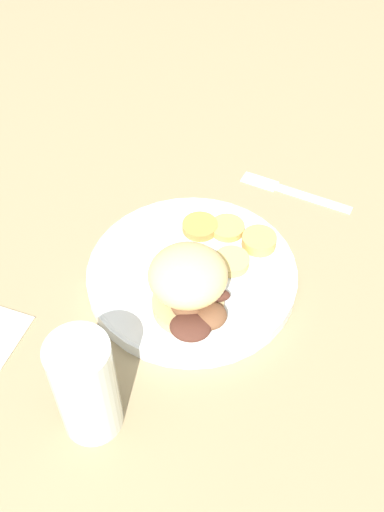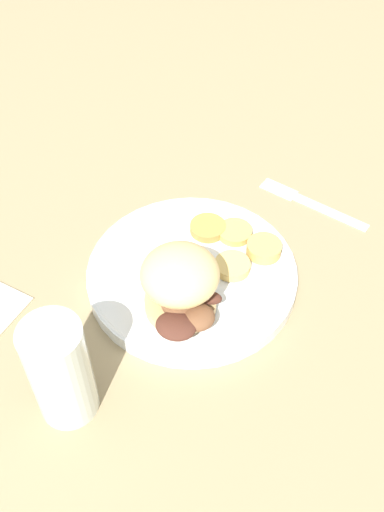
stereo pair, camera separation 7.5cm
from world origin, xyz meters
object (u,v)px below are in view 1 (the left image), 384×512
(dinner_plate, at_px, (192,274))
(fork, at_px, (294,192))
(drinking_glass, at_px, (86,387))
(sandwich, at_px, (188,285))

(dinner_plate, distance_m, fork, 0.23)
(fork, relative_size, drinking_glass, 1.24)
(dinner_plate, xyz_separation_m, drinking_glass, (0.22, 0.03, 0.06))
(dinner_plate, height_order, fork, dinner_plate)
(sandwich, xyz_separation_m, drinking_glass, (0.17, -0.01, 0.00))
(dinner_plate, bearing_deg, fork, 172.73)
(dinner_plate, relative_size, drinking_glass, 1.95)
(drinking_glass, bearing_deg, fork, 179.54)
(sandwich, bearing_deg, drinking_glass, -2.34)
(fork, xyz_separation_m, drinking_glass, (0.45, -0.00, 0.07))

